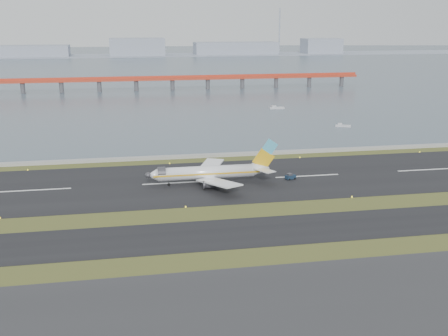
% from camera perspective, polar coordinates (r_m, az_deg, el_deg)
% --- Properties ---
extents(ground, '(1000.00, 1000.00, 0.00)m').
position_cam_1_polar(ground, '(136.65, -3.54, -5.06)').
color(ground, '#374C1B').
rests_on(ground, ground).
extents(taxiway_strip, '(1000.00, 18.00, 0.10)m').
position_cam_1_polar(taxiway_strip, '(125.51, -2.85, -6.88)').
color(taxiway_strip, black).
rests_on(taxiway_strip, ground).
extents(runway_strip, '(1000.00, 45.00, 0.10)m').
position_cam_1_polar(runway_strip, '(164.98, -4.84, -1.52)').
color(runway_strip, black).
rests_on(runway_strip, ground).
extents(seawall, '(1000.00, 2.50, 1.00)m').
position_cam_1_polar(seawall, '(193.71, -5.75, 1.09)').
color(seawall, gray).
rests_on(seawall, ground).
extents(bay_water, '(1400.00, 800.00, 1.30)m').
position_cam_1_polar(bay_water, '(589.55, -9.20, 10.24)').
color(bay_water, '#435260').
rests_on(bay_water, ground).
extents(red_pier, '(260.00, 5.00, 10.20)m').
position_cam_1_polar(red_pier, '(381.18, -5.27, 8.97)').
color(red_pier, '#B9361F').
rests_on(red_pier, ground).
extents(far_shoreline, '(1400.00, 80.00, 60.50)m').
position_cam_1_polar(far_shoreline, '(749.16, -8.52, 11.71)').
color(far_shoreline, '#8E97A8').
rests_on(far_shoreline, ground).
extents(airliner, '(38.52, 32.89, 12.80)m').
position_cam_1_polar(airliner, '(162.84, -1.28, -0.44)').
color(airliner, white).
rests_on(airliner, ground).
extents(pushback_tug, '(3.40, 2.62, 1.92)m').
position_cam_1_polar(pushback_tug, '(168.83, 6.75, -0.87)').
color(pushback_tug, '#15273B').
rests_on(pushback_tug, ground).
extents(workboat_near, '(6.92, 4.56, 1.61)m').
position_cam_1_polar(workboat_near, '(255.51, 11.96, 4.23)').
color(workboat_near, silver).
rests_on(workboat_near, ground).
extents(workboat_far, '(7.96, 2.58, 1.93)m').
position_cam_1_polar(workboat_far, '(301.39, 5.33, 6.11)').
color(workboat_far, silver).
rests_on(workboat_far, ground).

